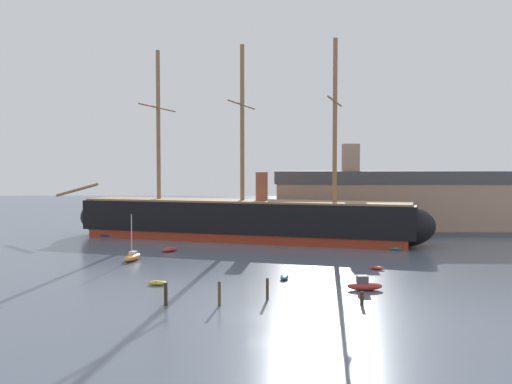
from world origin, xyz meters
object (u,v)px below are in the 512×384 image
Objects in this scene: dockside_warehouse_right at (396,202)px; motorboat_distant_centre at (282,228)px; dinghy_alongside_stern at (396,249)px; motorboat_foreground_right at (364,285)px; dinghy_alongside_bow at (169,250)px; tall_ship at (242,219)px; mooring_piling_right_pair at (219,294)px; dinghy_mid_right at (377,268)px; mooring_piling_midwater at (362,298)px; sailboat_far_left at (110,235)px; mooring_piling_left_pair at (267,289)px; sailboat_mid_left at (133,257)px; mooring_piling_nearest at (166,294)px; dinghy_foreground_left at (157,283)px; dinghy_near_centre at (284,277)px.

motorboat_distant_centre is at bearing 179.34° from dockside_warehouse_right.
dinghy_alongside_stern is 30.34m from motorboat_distant_centre.
dinghy_alongside_bow is (-25.53, 25.70, -0.21)m from motorboat_foreground_right.
tall_ship reaches higher than mooring_piling_right_pair.
mooring_piling_midwater is at bearing -105.06° from dinghy_mid_right.
mooring_piling_left_pair is at bearing -57.87° from sailboat_far_left.
dinghy_alongside_stern is at bearing 69.67° from dinghy_mid_right.
dinghy_alongside_stern is (6.15, 16.61, -0.01)m from dinghy_mid_right.
sailboat_mid_left is 8.84m from dinghy_alongside_bow.
tall_ship is 27.39m from dinghy_alongside_stern.
dockside_warehouse_right is (44.39, 35.16, 5.55)m from sailboat_mid_left.
sailboat_mid_left is 33.30m from dinghy_mid_right.
mooring_piling_left_pair is at bearing -156.10° from motorboat_foreground_right.
motorboat_distant_centre is at bearing 96.25° from mooring_piling_midwater.
dinghy_mid_right is at bearing 38.57° from mooring_piling_nearest.
dinghy_alongside_bow is at bearing -127.19° from tall_ship.
motorboat_foreground_right is at bearing 78.44° from mooring_piling_midwater.
motorboat_distant_centre is (17.72, 27.40, 0.36)m from dinghy_alongside_bow.
dinghy_near_centre is (14.10, 3.46, 0.00)m from dinghy_foreground_left.
dockside_warehouse_right is (37.60, 50.92, 5.84)m from dinghy_foreground_left.
tall_ship reaches higher than motorboat_foreground_right.
tall_ship is 1.33× the size of dockside_warehouse_right.
mooring_piling_midwater is 0.02× the size of dockside_warehouse_right.
mooring_piling_right_pair is (-6.90, -60.02, 0.45)m from motorboat_distant_centre.
dinghy_near_centre is 0.45× the size of motorboat_distant_centre.
dinghy_mid_right is (25.98, 9.82, -0.02)m from dinghy_foreground_left.
dinghy_alongside_stern is at bearing 55.30° from mooring_piling_right_pair.
motorboat_distant_centre is at bearing 57.10° from dinghy_alongside_bow.
dinghy_near_centre is 48.63m from sailboat_far_left.
motorboat_foreground_right is at bearing -4.85° from dinghy_foreground_left.
mooring_piling_nearest reaches higher than motorboat_distant_centre.
sailboat_mid_left is 26.96m from sailboat_far_left.
sailboat_mid_left is at bearing 130.55° from mooring_piling_left_pair.
dinghy_near_centre is 1.05× the size of mooring_piling_left_pair.
mooring_piling_left_pair reaches higher than dinghy_near_centre.
dinghy_mid_right is (32.76, -5.94, -0.32)m from sailboat_mid_left.
mooring_piling_left_pair is (-13.78, -16.25, 0.84)m from dinghy_mid_right.
mooring_piling_right_pair is (-14.70, -6.93, 0.61)m from motorboat_foreground_right.
motorboat_distant_centre is 59.78m from mooring_piling_midwater.
sailboat_far_left reaches higher than dinghy_alongside_stern.
sailboat_mid_left is 2.20× the size of dinghy_alongside_bow.
motorboat_foreground_right is 0.76× the size of motorboat_distant_centre.
dinghy_mid_right is 0.70× the size of dinghy_alongside_bow.
motorboat_foreground_right is (22.41, -1.90, 0.30)m from dinghy_foreground_left.
sailboat_far_left is (-31.43, 37.11, 0.21)m from dinghy_near_centre.
dinghy_foreground_left is at bearing -105.93° from motorboat_distant_centre.
motorboat_distant_centre is 2.17× the size of mooring_piling_right_pair.
motorboat_foreground_right is 16.27m from mooring_piling_right_pair.
dockside_warehouse_right is at bearing 33.68° from dinghy_alongside_bow.
motorboat_foreground_right is at bearing -45.19° from dinghy_alongside_bow.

